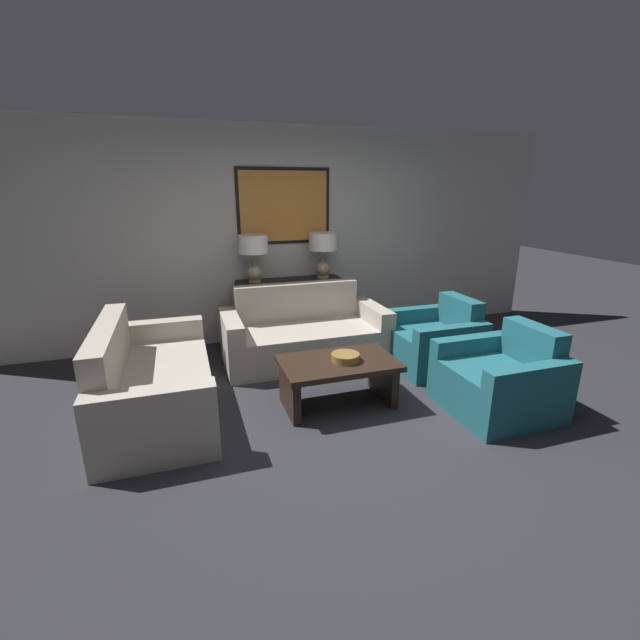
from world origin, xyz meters
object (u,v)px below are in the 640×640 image
table_lamp_left (253,250)px  couch_by_back_wall (304,336)px  decorative_bowl (345,357)px  armchair_near_back_wall (434,342)px  coffee_table (338,373)px  table_lamp_right (323,247)px  couch_by_side (152,383)px  armchair_near_camera (500,381)px  console_table (290,311)px

table_lamp_left → couch_by_back_wall: bearing=-55.1°
decorative_bowl → armchair_near_back_wall: 1.41m
coffee_table → decorative_bowl: size_ratio=4.10×
table_lamp_left → table_lamp_right: size_ratio=1.00×
couch_by_side → armchair_near_back_wall: couch_by_side is taller
armchair_near_camera → coffee_table: bearing=158.3°
console_table → decorative_bowl: size_ratio=5.23×
coffee_table → armchair_near_back_wall: armchair_near_back_wall is taller
table_lamp_right → armchair_near_back_wall: (0.88, -1.27, -0.94)m
console_table → table_lamp_left: table_lamp_left is taller
couch_by_side → decorative_bowl: couch_by_side is taller
couch_by_back_wall → console_table: bearing=90.0°
coffee_table → decorative_bowl: decorative_bowl is taller
couch_by_back_wall → table_lamp_right: bearing=55.1°
table_lamp_left → coffee_table: size_ratio=0.55×
couch_by_back_wall → coffee_table: couch_by_back_wall is taller
table_lamp_left → decorative_bowl: bearing=-75.3°
decorative_bowl → armchair_near_back_wall: armchair_near_back_wall is taller
armchair_near_camera → armchair_near_back_wall: bearing=90.0°
couch_by_side → armchair_near_camera: 3.08m
couch_by_side → coffee_table: couch_by_side is taller
table_lamp_right → decorative_bowl: 2.02m
table_lamp_left → couch_by_side: size_ratio=0.31×
coffee_table → armchair_near_back_wall: 1.44m
console_table → couch_by_back_wall: size_ratio=0.72×
table_lamp_right → armchair_near_back_wall: table_lamp_right is taller
table_lamp_right → coffee_table: (-0.46, -1.80, -0.90)m
couch_by_back_wall → armchair_near_camera: (1.32, -1.70, -0.01)m
table_lamp_right → couch_by_back_wall: size_ratio=0.31×
console_table → armchair_near_camera: console_table is taller
couch_by_back_wall → coffee_table: 1.17m
console_table → table_lamp_left: (-0.44, -0.00, 0.80)m
console_table → armchair_near_camera: 2.69m
coffee_table → decorative_bowl: (0.06, -0.03, 0.16)m
decorative_bowl → table_lamp_right: bearing=77.7°
couch_by_side → console_table: bearing=41.5°
console_table → couch_by_side: bearing=-138.5°
couch_by_back_wall → decorative_bowl: 1.22m
console_table → couch_by_back_wall: 0.64m
couch_by_back_wall → decorative_bowl: couch_by_back_wall is taller
table_lamp_right → armchair_near_camera: (0.88, -2.34, -0.94)m
console_table → armchair_near_camera: bearing=-60.5°
couch_by_back_wall → coffee_table: bearing=-90.8°
table_lamp_right → console_table: bearing=180.0°
console_table → couch_by_back_wall: couch_by_back_wall is taller
couch_by_side → table_lamp_right: bearing=34.8°
decorative_bowl → armchair_near_camera: bearing=-21.4°
table_lamp_right → armchair_near_back_wall: 1.81m
table_lamp_left → decorative_bowl: table_lamp_left is taller
table_lamp_right → coffee_table: table_lamp_right is taller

